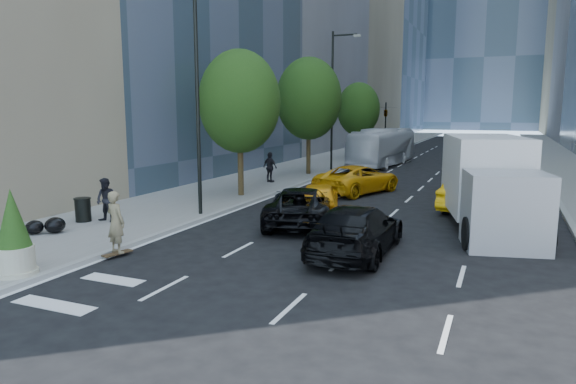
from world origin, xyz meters
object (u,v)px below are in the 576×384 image
at_px(black_sedan_lincoln, 301,206).
at_px(city_bus, 383,147).
at_px(planter_shrub, 14,234).
at_px(trash_can, 83,210).
at_px(black_sedan_mercedes, 356,230).
at_px(box_truck, 489,183).
at_px(skateboarder, 116,226).

xyz_separation_m(black_sedan_lincoln, city_bus, (-1.90, 23.38, 0.77)).
relative_size(city_bus, planter_shrub, 4.66).
xyz_separation_m(black_sedan_lincoln, trash_can, (-7.96, -3.49, -0.15)).
distance_m(black_sedan_mercedes, trash_can, 11.16).
relative_size(black_sedan_mercedes, planter_shrub, 2.32).
relative_size(city_bus, trash_can, 12.02).
bearing_deg(black_sedan_lincoln, black_sedan_mercedes, 117.77).
relative_size(box_truck, trash_can, 8.54).
bearing_deg(black_sedan_mercedes, trash_can, 0.63).
distance_m(skateboarder, black_sedan_mercedes, 7.52).
xyz_separation_m(black_sedan_mercedes, box_truck, (3.73, 5.29, 1.00)).
xyz_separation_m(black_sedan_lincoln, planter_shrub, (-4.60, -9.32, 0.51)).
height_order(skateboarder, box_truck, box_truck).
distance_m(black_sedan_lincoln, trash_can, 8.69).
xyz_separation_m(skateboarder, black_sedan_lincoln, (3.60, 6.53, -0.22)).
bearing_deg(black_sedan_lincoln, city_bus, -101.49).
bearing_deg(trash_can, black_sedan_mercedes, 0.84).
bearing_deg(black_sedan_lincoln, trash_can, 7.52).
distance_m(skateboarder, trash_can, 5.33).
bearing_deg(skateboarder, black_sedan_mercedes, -141.43).
xyz_separation_m(box_truck, trash_can, (-14.89, -5.45, -1.19)).
relative_size(skateboarder, black_sedan_lincoln, 0.36).
distance_m(skateboarder, city_bus, 29.97).
relative_size(black_sedan_lincoln, trash_can, 5.98).
distance_m(black_sedan_lincoln, box_truck, 7.27).
bearing_deg(box_truck, planter_shrub, -148.53).
height_order(black_sedan_lincoln, black_sedan_mercedes, black_sedan_mercedes).
xyz_separation_m(skateboarder, city_bus, (1.70, 29.91, 0.55)).
xyz_separation_m(box_truck, planter_shrub, (-11.53, -11.29, -0.53)).
height_order(black_sedan_lincoln, planter_shrub, planter_shrub).
height_order(trash_can, planter_shrub, planter_shrub).
distance_m(black_sedan_mercedes, city_bus, 27.20).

